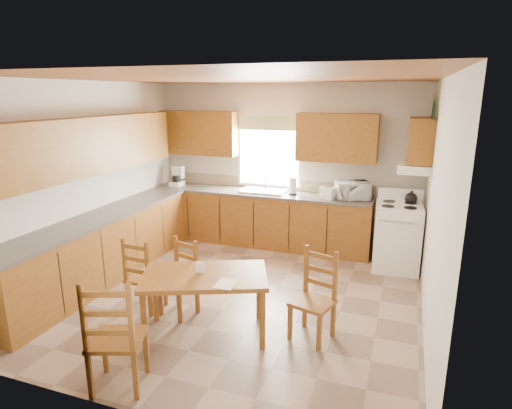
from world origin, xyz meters
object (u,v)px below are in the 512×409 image
(stove, at_px, (397,237))
(chair_near_right, at_px, (116,332))
(dining_table, at_px, (206,304))
(chair_far_right, at_px, (313,297))
(microwave, at_px, (352,190))
(chair_far_left, at_px, (178,279))
(chair_near_left, at_px, (145,273))

(stove, relative_size, chair_near_right, 0.90)
(dining_table, relative_size, chair_near_right, 1.22)
(chair_near_right, xyz_separation_m, chair_far_right, (1.44, 1.32, -0.05))
(microwave, xyz_separation_m, chair_far_left, (-1.62, -2.63, -0.61))
(chair_far_right, bearing_deg, chair_far_left, -163.73)
(dining_table, xyz_separation_m, chair_near_right, (-0.35, -1.02, 0.18))
(microwave, distance_m, chair_far_right, 2.68)
(stove, bearing_deg, chair_near_right, -125.11)
(microwave, height_order, dining_table, microwave)
(chair_near_left, bearing_deg, stove, -137.14)
(chair_near_left, height_order, chair_near_right, chair_near_right)
(dining_table, xyz_separation_m, chair_near_left, (-0.92, 0.27, 0.11))
(microwave, xyz_separation_m, dining_table, (-1.13, -2.92, -0.71))
(dining_table, height_order, chair_near_left, chair_near_left)
(chair_near_left, relative_size, chair_near_right, 0.86)
(chair_near_right, bearing_deg, chair_far_left, -103.25)
(chair_far_left, bearing_deg, microwave, 73.52)
(chair_near_right, bearing_deg, dining_table, -128.36)
(stove, relative_size, microwave, 2.06)
(stove, distance_m, dining_table, 3.17)
(chair_near_right, height_order, chair_far_right, chair_near_right)
(chair_far_left, bearing_deg, dining_table, -14.78)
(stove, distance_m, chair_far_left, 3.28)
(stove, relative_size, chair_far_right, 1.00)
(chair_near_left, xyz_separation_m, chair_far_right, (2.02, 0.03, 0.02))
(chair_near_left, distance_m, chair_near_right, 1.42)
(chair_near_left, bearing_deg, chair_near_right, 117.23)
(microwave, relative_size, chair_near_left, 0.51)
(stove, distance_m, microwave, 0.99)
(stove, height_order, chair_far_left, stove)
(chair_near_right, distance_m, chair_far_left, 1.31)
(chair_far_left, relative_size, chair_far_right, 0.93)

